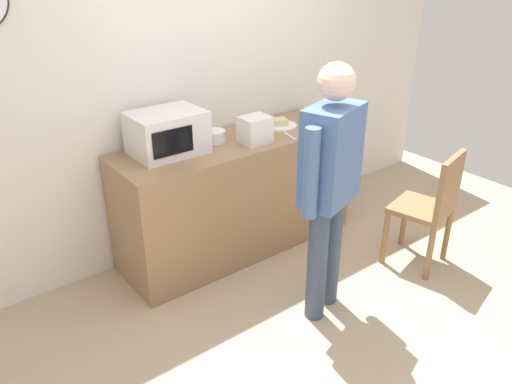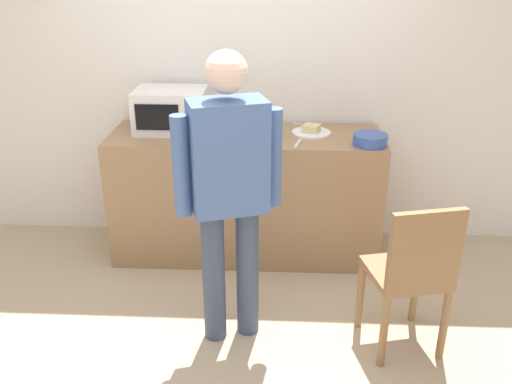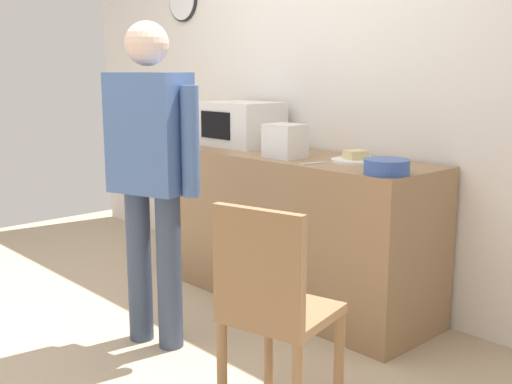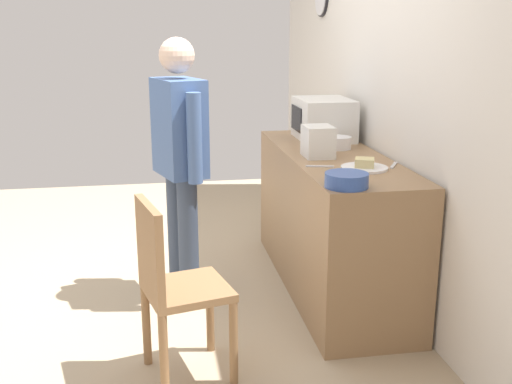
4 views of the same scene
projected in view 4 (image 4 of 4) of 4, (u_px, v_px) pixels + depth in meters
name	position (u px, v px, depth m)	size (l,w,h in m)	color
ground_plane	(153.00, 291.00, 4.17)	(6.00, 6.00, 0.00)	tan
back_wall	(385.00, 95.00, 4.09)	(5.40, 0.13, 2.60)	silver
kitchen_counter	(331.00, 221.00, 4.15)	(1.94, 0.62, 0.94)	#93704C
microwave	(323.00, 119.00, 4.51)	(0.50, 0.39, 0.30)	silver
sandwich_plate	(364.00, 166.00, 3.59)	(0.28, 0.28, 0.06)	white
salad_bowl	(347.00, 180.00, 3.18)	(0.23, 0.23, 0.08)	#33519E
cereal_bowl	(339.00, 143.00, 4.18)	(0.17, 0.17, 0.09)	white
toaster	(318.00, 141.00, 3.91)	(0.22, 0.18, 0.20)	silver
fork_utensil	(320.00, 166.00, 3.65)	(0.17, 0.02, 0.01)	silver
spoon_utensil	(394.00, 165.00, 3.68)	(0.17, 0.02, 0.01)	silver
person_standing	(180.00, 151.00, 3.87)	(0.57, 0.35, 1.69)	#38465E
wooden_chair	(172.00, 282.00, 3.02)	(0.48, 0.48, 0.94)	olive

